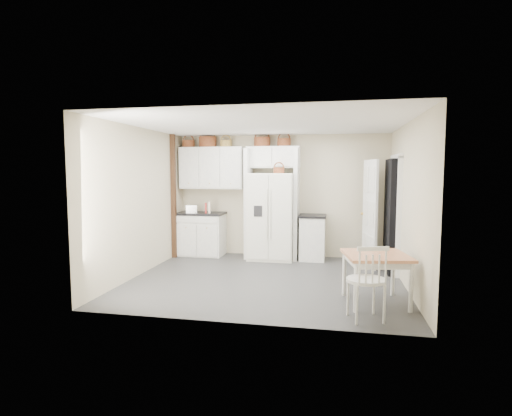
# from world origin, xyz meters

# --- Properties ---
(floor) EXTENTS (4.50, 4.50, 0.00)m
(floor) POSITION_xyz_m (0.00, 0.00, 0.00)
(floor) COLOR #3C3C3C
(floor) RESTS_ON ground
(ceiling) EXTENTS (4.50, 4.50, 0.00)m
(ceiling) POSITION_xyz_m (0.00, 0.00, 2.60)
(ceiling) COLOR white
(ceiling) RESTS_ON wall_back
(wall_back) EXTENTS (4.50, 0.00, 4.50)m
(wall_back) POSITION_xyz_m (0.00, 2.00, 1.30)
(wall_back) COLOR #C1B899
(wall_back) RESTS_ON floor
(wall_left) EXTENTS (0.00, 4.00, 4.00)m
(wall_left) POSITION_xyz_m (-2.25, 0.00, 1.30)
(wall_left) COLOR #C1B899
(wall_left) RESTS_ON floor
(wall_right) EXTENTS (0.00, 4.00, 4.00)m
(wall_right) POSITION_xyz_m (2.25, 0.00, 1.30)
(wall_right) COLOR #C1B899
(wall_right) RESTS_ON floor
(refrigerator) EXTENTS (0.93, 0.74, 1.79)m
(refrigerator) POSITION_xyz_m (-0.15, 1.61, 0.90)
(refrigerator) COLOR white
(refrigerator) RESTS_ON floor
(base_cab_left) EXTENTS (0.97, 0.61, 0.90)m
(base_cab_left) POSITION_xyz_m (-1.71, 1.70, 0.45)
(base_cab_left) COLOR silver
(base_cab_left) RESTS_ON floor
(base_cab_right) EXTENTS (0.51, 0.61, 0.89)m
(base_cab_right) POSITION_xyz_m (0.70, 1.70, 0.45)
(base_cab_right) COLOR silver
(base_cab_right) RESTS_ON floor
(dining_table) EXTENTS (0.97, 0.97, 0.70)m
(dining_table) POSITION_xyz_m (1.70, -0.92, 0.35)
(dining_table) COLOR #A6623E
(dining_table) RESTS_ON floor
(windsor_chair) EXTENTS (0.59, 0.56, 0.99)m
(windsor_chair) POSITION_xyz_m (1.52, -1.57, 0.50)
(windsor_chair) COLOR silver
(windsor_chair) RESTS_ON floor
(counter_left) EXTENTS (1.01, 0.65, 0.04)m
(counter_left) POSITION_xyz_m (-1.71, 1.70, 0.92)
(counter_left) COLOR black
(counter_left) RESTS_ON base_cab_left
(counter_right) EXTENTS (0.55, 0.65, 0.04)m
(counter_right) POSITION_xyz_m (0.70, 1.70, 0.91)
(counter_right) COLOR black
(counter_right) RESTS_ON base_cab_right
(toaster) EXTENTS (0.26, 0.19, 0.16)m
(toaster) POSITION_xyz_m (-1.90, 1.64, 1.02)
(toaster) COLOR silver
(toaster) RESTS_ON counter_left
(cookbook_red) EXTENTS (0.07, 0.15, 0.22)m
(cookbook_red) POSITION_xyz_m (-1.58, 1.62, 1.04)
(cookbook_red) COLOR red
(cookbook_red) RESTS_ON counter_left
(cookbook_cream) EXTENTS (0.07, 0.17, 0.25)m
(cookbook_cream) POSITION_xyz_m (-1.50, 1.62, 1.06)
(cookbook_cream) COLOR #F9E6C9
(cookbook_cream) RESTS_ON counter_left
(basket_upper_a) EXTENTS (0.27, 0.27, 0.15)m
(basket_upper_a) POSITION_xyz_m (-2.03, 1.83, 2.43)
(basket_upper_a) COLOR #5A1F17
(basket_upper_a) RESTS_ON upper_cabinet
(basket_upper_b) EXTENTS (0.38, 0.38, 0.23)m
(basket_upper_b) POSITION_xyz_m (-1.59, 1.83, 2.46)
(basket_upper_b) COLOR #5A1F17
(basket_upper_b) RESTS_ON upper_cabinet
(basket_upper_c) EXTENTS (0.25, 0.25, 0.14)m
(basket_upper_c) POSITION_xyz_m (-1.18, 1.83, 2.42)
(basket_upper_c) COLOR brown
(basket_upper_c) RESTS_ON upper_cabinet
(basket_bridge_a) EXTENTS (0.34, 0.34, 0.19)m
(basket_bridge_a) POSITION_xyz_m (-0.39, 1.83, 2.45)
(basket_bridge_a) COLOR #5A1F17
(basket_bridge_a) RESTS_ON bridge_cabinet
(basket_bridge_b) EXTENTS (0.28, 0.28, 0.16)m
(basket_bridge_b) POSITION_xyz_m (0.07, 1.83, 2.43)
(basket_bridge_b) COLOR #5A1F17
(basket_bridge_b) RESTS_ON bridge_cabinet
(basket_fridge_b) EXTENTS (0.22, 0.22, 0.12)m
(basket_fridge_b) POSITION_xyz_m (0.01, 1.51, 1.85)
(basket_fridge_b) COLOR #5A1F17
(basket_fridge_b) RESTS_ON refrigerator
(upper_cabinet) EXTENTS (1.40, 0.34, 0.90)m
(upper_cabinet) POSITION_xyz_m (-1.50, 1.83, 1.90)
(upper_cabinet) COLOR silver
(upper_cabinet) RESTS_ON wall_back
(bridge_cabinet) EXTENTS (1.12, 0.34, 0.45)m
(bridge_cabinet) POSITION_xyz_m (-0.15, 1.83, 2.12)
(bridge_cabinet) COLOR silver
(bridge_cabinet) RESTS_ON wall_back
(fridge_panel_left) EXTENTS (0.08, 0.60, 2.30)m
(fridge_panel_left) POSITION_xyz_m (-0.66, 1.70, 1.15)
(fridge_panel_left) COLOR silver
(fridge_panel_left) RESTS_ON floor
(fridge_panel_right) EXTENTS (0.08, 0.60, 2.30)m
(fridge_panel_right) POSITION_xyz_m (0.36, 1.70, 1.15)
(fridge_panel_right) COLOR silver
(fridge_panel_right) RESTS_ON floor
(trim_post) EXTENTS (0.09, 0.09, 2.60)m
(trim_post) POSITION_xyz_m (-2.20, 1.35, 1.30)
(trim_post) COLOR black
(trim_post) RESTS_ON floor
(doorway_void) EXTENTS (0.18, 0.85, 2.05)m
(doorway_void) POSITION_xyz_m (2.16, 1.00, 1.02)
(doorway_void) COLOR black
(doorway_void) RESTS_ON floor
(door_slab) EXTENTS (0.21, 0.79, 2.05)m
(door_slab) POSITION_xyz_m (1.80, 1.33, 1.02)
(door_slab) COLOR white
(door_slab) RESTS_ON floor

